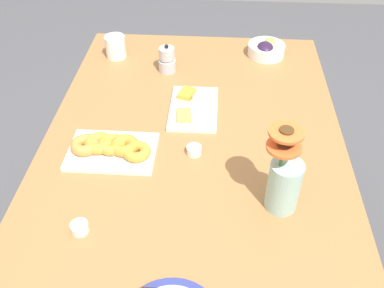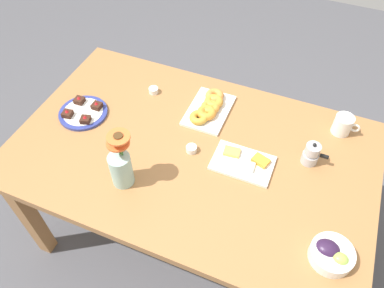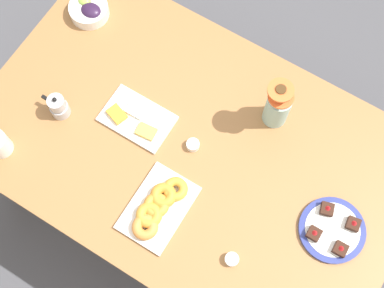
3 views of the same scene
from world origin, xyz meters
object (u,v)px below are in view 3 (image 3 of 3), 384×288
cheese_platter (136,119)px  jam_cup_honey (192,144)px  dining_table (192,155)px  jam_cup_berry (232,259)px  dessert_plate (332,230)px  flower_vase (277,107)px  grape_bowl (89,10)px  croissant_platter (158,207)px  moka_pot (58,107)px

cheese_platter → jam_cup_honey: bearing=-175.2°
dining_table → jam_cup_berry: (-0.33, 0.28, 0.10)m
dining_table → jam_cup_honey: (0.00, -0.01, 0.10)m
dessert_plate → flower_vase: 0.47m
grape_bowl → cheese_platter: grape_bowl is taller
cheese_platter → jam_cup_berry: size_ratio=5.42×
jam_cup_berry → flower_vase: size_ratio=0.18×
croissant_platter → jam_cup_berry: bearing=176.4°
jam_cup_honey → jam_cup_berry: size_ratio=1.00×
grape_bowl → moka_pot: bearing=110.7°
croissant_platter → moka_pot: 0.52m
moka_pot → dessert_plate: bearing=-173.2°
cheese_platter → flower_vase: 0.52m
dining_table → jam_cup_berry: jam_cup_berry is taller
croissant_platter → dining_table: bearing=-86.3°
dining_table → flower_vase: size_ratio=5.94×
dining_table → jam_cup_honey: bearing=-58.7°
flower_vase → dining_table: bearing=52.7°
dining_table → flower_vase: 0.37m
croissant_platter → jam_cup_berry: croissant_platter is taller
croissant_platter → dessert_plate: size_ratio=1.22×
croissant_platter → jam_cup_honey: bearing=-85.5°
grape_bowl → dining_table: bearing=157.1°
dining_table → moka_pot: bearing=15.2°
croissant_platter → jam_cup_honey: size_ratio=5.92×
cheese_platter → jam_cup_berry: (-0.56, 0.26, 0.01)m
jam_cup_honey → dessert_plate: bearing=178.7°
jam_cup_honey → moka_pot: size_ratio=0.40×
cheese_platter → jam_cup_honey: size_ratio=5.42×
dining_table → dessert_plate: dessert_plate is taller
grape_bowl → dessert_plate: grape_bowl is taller
grape_bowl → cheese_platter: 0.50m
jam_cup_honey → moka_pot: 0.51m
cheese_platter → grape_bowl: bearing=-34.9°
jam_cup_honey → flower_vase: (-0.20, -0.25, 0.08)m
moka_pot → jam_cup_berry: bearing=170.1°
flower_vase → grape_bowl: bearing=-0.9°
dining_table → jam_cup_berry: size_ratio=33.33×
jam_cup_berry → dining_table: bearing=-40.2°
jam_cup_honey → flower_vase: size_ratio=0.18×
jam_cup_honey → jam_cup_berry: 0.43m
jam_cup_honey → dessert_plate: dessert_plate is taller
dining_table → croissant_platter: bearing=93.7°
cheese_platter → jam_cup_honey: (-0.23, -0.02, 0.01)m
grape_bowl → flower_vase: flower_vase is taller
moka_pot → cheese_platter: bearing=-154.9°
moka_pot → croissant_platter: bearing=166.5°
cheese_platter → jam_cup_berry: 0.62m
grape_bowl → cheese_platter: size_ratio=0.60×
flower_vase → moka_pot: 0.80m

